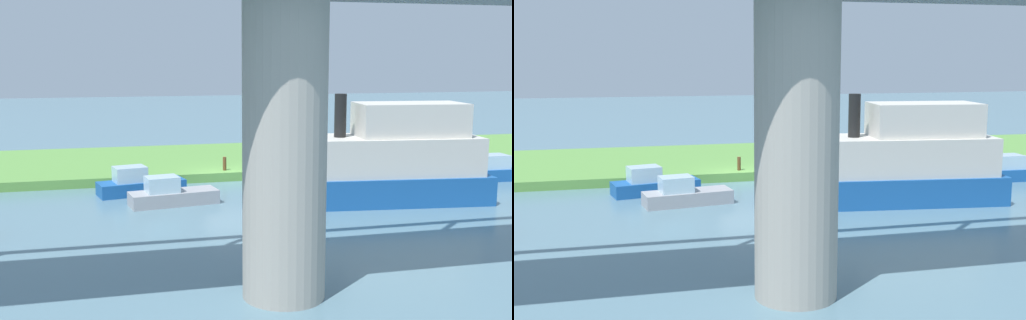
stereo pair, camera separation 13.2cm
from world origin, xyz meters
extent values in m
plane|color=slate|center=(0.00, 0.00, 0.00)|extent=(160.00, 160.00, 0.00)
cube|color=#5B9342|center=(0.00, -6.00, 0.25)|extent=(80.00, 12.00, 0.50)
cylinder|color=#9E998E|center=(1.82, 17.08, 4.27)|extent=(2.38, 2.38, 8.53)
cylinder|color=#2D334C|center=(-4.94, -2.54, 0.78)|extent=(0.29, 0.29, 0.55)
cylinder|color=blue|center=(-4.94, -2.54, 1.35)|extent=(0.51, 0.51, 0.60)
sphere|color=tan|center=(-4.94, -2.54, 1.77)|extent=(0.24, 0.24, 0.24)
cylinder|color=brown|center=(0.02, -0.83, 0.88)|extent=(0.20, 0.20, 0.77)
cube|color=#195199|center=(-6.11, 6.56, 0.68)|extent=(10.46, 4.52, 1.35)
cube|color=beige|center=(-6.67, 6.63, 2.25)|extent=(8.40, 3.95, 1.80)
cube|color=beige|center=(-7.45, 6.72, 3.94)|extent=(5.33, 3.13, 1.58)
cylinder|color=black|center=(-4.10, 6.33, 4.17)|extent=(0.56, 0.56, 2.03)
cube|color=#D84C2D|center=(-3.43, 6.25, 1.86)|extent=(2.02, 2.22, 1.01)
cube|color=#195199|center=(4.88, 2.00, 0.34)|extent=(4.54, 2.41, 0.67)
cube|color=silver|center=(5.45, 2.12, 1.05)|extent=(1.78, 1.53, 0.77)
cube|color=#99999E|center=(3.57, 4.75, 0.32)|extent=(4.29, 2.08, 0.64)
cube|color=silver|center=(4.11, 4.84, 1.01)|extent=(1.64, 1.38, 0.73)
cube|color=#195199|center=(-15.24, 3.07, 0.34)|extent=(4.38, 1.73, 0.67)
cube|color=silver|center=(-14.67, 3.05, 1.06)|extent=(1.61, 1.30, 0.77)
camera|label=1|loc=(6.81, 33.73, 6.83)|focal=44.09mm
camera|label=2|loc=(6.68, 33.77, 6.83)|focal=44.09mm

